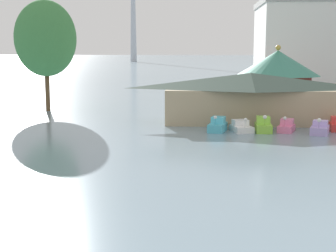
% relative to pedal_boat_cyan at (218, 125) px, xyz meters
% --- Properties ---
extents(pedal_boat_cyan, '(2.08, 3.10, 1.67)m').
position_rel_pedal_boat_cyan_xyz_m(pedal_boat_cyan, '(0.00, 0.00, 0.00)').
color(pedal_boat_cyan, '#4CB7CC').
rests_on(pedal_boat_cyan, ground).
extents(pedal_boat_white, '(2.30, 3.08, 1.49)m').
position_rel_pedal_boat_cyan_xyz_m(pedal_boat_white, '(2.27, -0.01, -0.12)').
color(pedal_boat_white, white).
rests_on(pedal_boat_white, ground).
extents(pedal_boat_lime, '(1.58, 2.98, 1.78)m').
position_rel_pedal_boat_cyan_xyz_m(pedal_boat_lime, '(4.41, 0.06, 0.02)').
color(pedal_boat_lime, '#8CCC3F').
rests_on(pedal_boat_lime, ground).
extents(pedal_boat_pink, '(2.13, 2.83, 1.60)m').
position_rel_pedal_boat_cyan_xyz_m(pedal_boat_pink, '(6.65, 0.21, -0.07)').
color(pedal_boat_pink, pink).
rests_on(pedal_boat_pink, ground).
extents(pedal_boat_lavender, '(2.38, 3.17, 1.65)m').
position_rel_pedal_boat_cyan_xyz_m(pedal_boat_lavender, '(9.56, -0.90, -0.05)').
color(pedal_boat_lavender, '#B299D8').
rests_on(pedal_boat_lavender, ground).
extents(boathouse, '(19.50, 6.84, 5.41)m').
position_rel_pedal_boat_cyan_xyz_m(boathouse, '(3.67, 5.72, 2.28)').
color(boathouse, tan).
rests_on(boathouse, ground).
extents(green_roof_pavilion, '(10.98, 10.98, 8.51)m').
position_rel_pedal_boat_cyan_xyz_m(green_roof_pavilion, '(8.42, 17.96, 3.79)').
color(green_roof_pavilion, '#993328').
rests_on(green_roof_pavilion, ground).
extents(shoreline_tree_tall_left, '(7.80, 7.80, 14.17)m').
position_rel_pedal_boat_cyan_xyz_m(shoreline_tree_tall_left, '(-21.45, 14.72, 8.75)').
color(shoreline_tree_tall_left, brown).
rests_on(shoreline_tree_tall_left, ground).
extents(background_building_block, '(20.53, 17.22, 16.34)m').
position_rel_pedal_boat_cyan_xyz_m(background_building_block, '(18.61, 39.76, 7.63)').
color(background_building_block, silver).
rests_on(background_building_block, ground).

